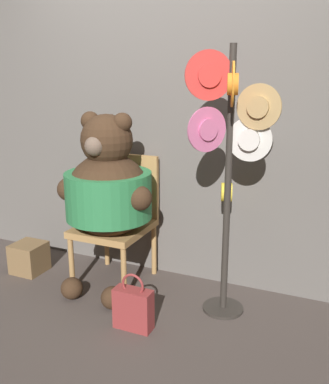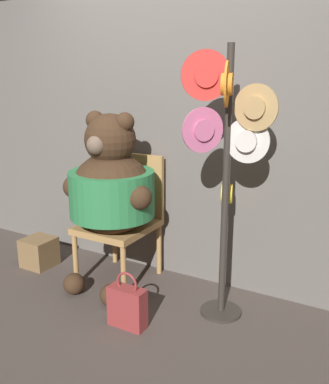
{
  "view_description": "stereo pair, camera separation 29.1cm",
  "coord_description": "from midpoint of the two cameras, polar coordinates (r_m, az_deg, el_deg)",
  "views": [
    {
      "loc": [
        1.26,
        -2.37,
        1.57
      ],
      "look_at": [
        0.12,
        0.21,
        0.8
      ],
      "focal_mm": 40.0,
      "sensor_mm": 36.0,
      "label": 1
    },
    {
      "loc": [
        1.52,
        -2.23,
        1.57
      ],
      "look_at": [
        0.12,
        0.21,
        0.8
      ],
      "focal_mm": 40.0,
      "sensor_mm": 36.0,
      "label": 2
    }
  ],
  "objects": [
    {
      "name": "wooden_crate",
      "position": [
        3.76,
        -14.25,
        -7.81
      ],
      "size": [
        0.24,
        0.24,
        0.24
      ],
      "color": "brown",
      "rests_on": "ground_plane"
    },
    {
      "name": "teddy_bear",
      "position": [
        3.12,
        -4.48,
        0.47
      ],
      "size": [
        0.75,
        0.67,
        1.32
      ],
      "color": "#3D2819",
      "rests_on": "ground_plane"
    },
    {
      "name": "handbag_on_ground",
      "position": [
        2.82,
        -1.95,
        -15.04
      ],
      "size": [
        0.25,
        0.11,
        0.38
      ],
      "color": "maroon",
      "rests_on": "ground_plane"
    },
    {
      "name": "chair",
      "position": [
        3.35,
        -2.91,
        -3.01
      ],
      "size": [
        0.5,
        0.56,
        0.97
      ],
      "color": "#B2844C",
      "rests_on": "ground_plane"
    },
    {
      "name": "ground_plane",
      "position": [
        3.11,
        -1.22,
        -14.95
      ],
      "size": [
        14.0,
        14.0,
        0.0
      ],
      "primitive_type": "plane",
      "color": "#4C423D"
    },
    {
      "name": "wall_back",
      "position": [
        3.3,
        4.6,
        7.14
      ],
      "size": [
        8.0,
        0.1,
        2.2
      ],
      "color": "#66605B",
      "rests_on": "ground_plane"
    },
    {
      "name": "hat_display_rack",
      "position": [
        2.67,
        11.46,
        4.22
      ],
      "size": [
        0.55,
        0.57,
        1.75
      ],
      "color": "#332D28",
      "rests_on": "ground_plane"
    }
  ]
}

